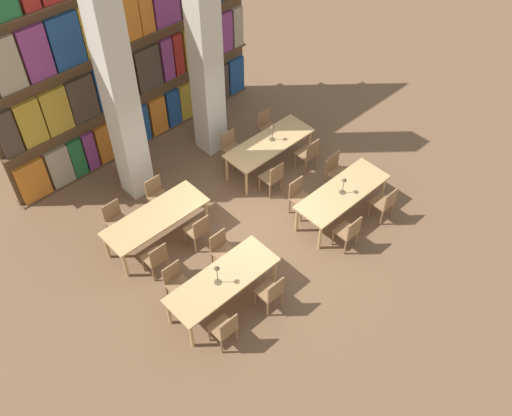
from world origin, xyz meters
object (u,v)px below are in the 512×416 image
Objects in this scene: reading_table_0 at (223,281)px; reading_table_1 at (343,194)px; chair_7 at (336,170)px; chair_15 at (267,126)px; chair_1 at (176,282)px; chair_11 at (158,195)px; chair_14 at (308,153)px; desk_lamp_0 at (217,272)px; pillar_left at (116,78)px; chair_5 at (299,196)px; desk_lamp_2 at (272,130)px; pillar_center at (204,37)px; chair_2 at (271,292)px; reading_table_2 at (156,219)px; chair_12 at (273,177)px; chair_9 at (116,220)px; chair_0 at (225,329)px; chair_8 at (156,258)px; chair_6 at (385,203)px; chair_4 at (349,231)px; reading_table_3 at (269,145)px; chair_10 at (198,230)px; chair_13 at (231,147)px; chair_3 at (222,250)px.

reading_table_0 is 1.00× the size of reading_table_1.
chair_7 and chair_15 have the same top height.
chair_11 is at bearing -118.06° from chair_1.
desk_lamp_0 is at bearing -159.70° from chair_14.
chair_5 is (2.15, -3.05, -2.52)m from pillar_left.
chair_1 is at bearing -159.17° from desk_lamp_2.
chair_14 is at bearing -33.72° from pillar_left.
pillar_left and pillar_center have the same top height.
pillar_center is at bearing 51.58° from desk_lamp_0.
pillar_left is at bearing 89.35° from chair_2.
chair_1 is 0.39× the size of reading_table_2.
chair_12 is at bearing -90.29° from chair_5.
reading_table_0 is 2.54× the size of chair_15.
chair_7 is at bearing 154.39° from chair_9.
pillar_left reaches higher than chair_0.
chair_8 is at bearing 52.49° from chair_11.
chair_7 reaches higher than reading_table_1.
chair_6 is (4.55, -1.41, 0.00)m from chair_1.
pillar_center is 5.24m from reading_table_0.
chair_4 is 2.98m from reading_table_3.
chair_6 is 1.00× the size of chair_10.
reading_table_3 is 0.94m from chair_14.
chair_13 is (-1.19, 3.62, 0.00)m from chair_6.
desk_lamp_2 reaches higher than chair_11.
chair_4 is 0.39× the size of reading_table_2.
chair_9 is (-1.08, 2.13, 0.00)m from chair_3.
chair_1 is at bearing -138.35° from pillar_center.
pillar_left is 3.90m from reading_table_3.
reading_table_1 is at bearing 131.04° from chair_6.
chair_2 is at bearing -63.16° from chair_8.
desk_lamp_0 is at bearing -115.45° from chair_10.
chair_1 reaches higher than reading_table_3.
reading_table_3 is (2.73, -1.53, -2.34)m from pillar_left.
chair_2 reaches higher than reading_table_0.
chair_12 is at bearing -133.36° from desk_lamp_2.
pillar_center is 6.81× the size of chair_9.
pillar_center is at bearing 29.69° from reading_table_2.
reading_table_0 is 1.00× the size of reading_table_2.
chair_10 reaches higher than reading_table_3.
chair_0 is at bearing -105.10° from pillar_left.
chair_2 is 1.00× the size of chair_11.
pillar_center is 5.23m from chair_6.
reading_table_2 is (-2.74, 2.84, 0.18)m from chair_4.
reading_table_0 is at bearing 50.97° from chair_0.
chair_10 is at bearing -12.46° from chair_7.
chair_4 is 1.20m from chair_6.
reading_table_0 is 2.88m from chair_4.
reading_table_1 is 0.94m from chair_7.
reading_table_2 is 2.54× the size of chair_15.
pillar_center is 3.51m from chair_11.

